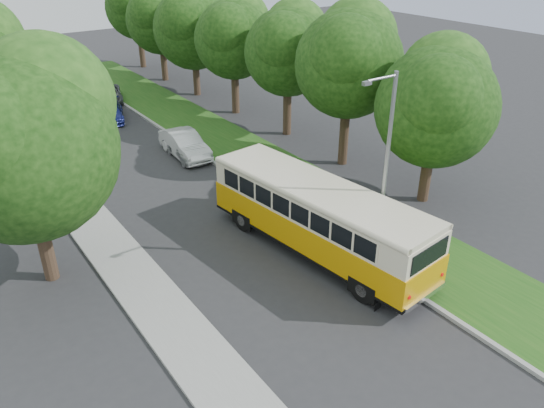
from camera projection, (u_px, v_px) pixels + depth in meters
ground at (261, 263)px, 22.40m from camera, size 120.00×120.00×0.00m
curb at (264, 196)px, 27.82m from camera, size 0.20×70.00×0.15m
grass_verge at (300, 185)px, 29.02m from camera, size 4.50×70.00×0.13m
sidewalk at (109, 245)px, 23.54m from camera, size 2.20×70.00×0.12m
treeline at (144, 43)px, 34.26m from camera, size 24.27×41.91×9.46m
lamppost_near at (385, 164)px, 20.71m from camera, size 1.71×0.16×8.00m
lamppost_far at (31, 97)px, 29.66m from camera, size 1.71×0.16×7.50m
warning_sign at (63, 159)px, 27.97m from camera, size 0.56×0.10×2.50m
vintage_bus at (318, 219)px, 22.41m from camera, size 4.04×11.17×3.24m
car_silver at (186, 148)px, 32.21m from camera, size 1.87×3.98×1.31m
car_white at (185, 144)px, 32.48m from camera, size 1.81×4.70×1.53m
car_blue at (111, 112)px, 38.59m from camera, size 2.96×4.59×1.24m
car_grey at (108, 94)px, 42.72m from camera, size 3.16×4.78×1.22m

